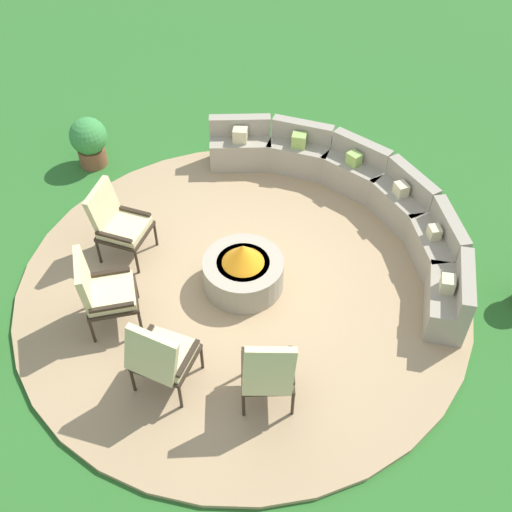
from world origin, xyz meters
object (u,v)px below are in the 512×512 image
Objects in this scene: fire_pit at (243,270)px; lounge_chair_back_right at (268,371)px; lounge_chair_back_left at (160,356)px; lounge_chair_front_right at (102,290)px; curved_stone_bench at (358,198)px; lounge_chair_front_left at (117,222)px; potted_plant_0 at (89,140)px.

fire_pit is 1.74m from lounge_chair_back_right.
lounge_chair_back_left is at bearing 168.74° from lounge_chair_back_right.
lounge_chair_front_right reaches higher than fire_pit.
lounge_chair_front_left reaches higher than curved_stone_bench.
lounge_chair_front_right is (0.92, -0.71, 0.01)m from lounge_chair_front_left.
lounge_chair_front_left is at bearing -16.97° from potted_plant_0.
curved_stone_bench is 6.00× the size of potted_plant_0.
lounge_chair_front_left reaches higher than fire_pit.
lounge_chair_front_right is 1.20m from lounge_chair_back_left.
curved_stone_bench is at bearing 108.21° from lounge_chair_front_right.
curved_stone_bench is 3.27m from lounge_chair_front_left.
potted_plant_0 is at bearing -139.49° from lounge_chair_front_left.
lounge_chair_front_left is at bearing -147.46° from fire_pit.
lounge_chair_back_right is (1.51, -0.81, 0.31)m from fire_pit.
lounge_chair_back_right is at bearing 46.94° from lounge_chair_front_right.
fire_pit is 1.74m from lounge_chair_front_left.
lounge_chair_back_left reaches higher than fire_pit.
lounge_chair_front_right reaches higher than curved_stone_bench.
lounge_chair_front_right is at bearing 148.26° from lounge_chair_back_right.
lounge_chair_front_left is (-1.44, -0.92, 0.28)m from fire_pit.
fire_pit is 3.48m from potted_plant_0.
lounge_chair_back_left is at bearing -78.23° from curved_stone_bench.
curved_stone_bench is at bearing 65.60° from lounge_chair_back_right.
lounge_chair_back_left is at bearing 40.08° from lounge_chair_front_left.
lounge_chair_front_left is 1.34× the size of potted_plant_0.
lounge_chair_front_right is 0.97× the size of lounge_chair_back_right.
lounge_chair_back_left is (2.11, -0.66, 0.02)m from lounge_chair_front_left.
potted_plant_0 is (-4.13, 1.28, -0.19)m from lounge_chair_back_left.
potted_plant_0 is at bearing -145.14° from curved_stone_bench.
lounge_chair_back_left is (0.67, -1.58, 0.30)m from fire_pit.
lounge_chair_back_right is at bearing 59.63° from lounge_chair_front_left.
fire_pit is 0.21× the size of curved_stone_bench.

